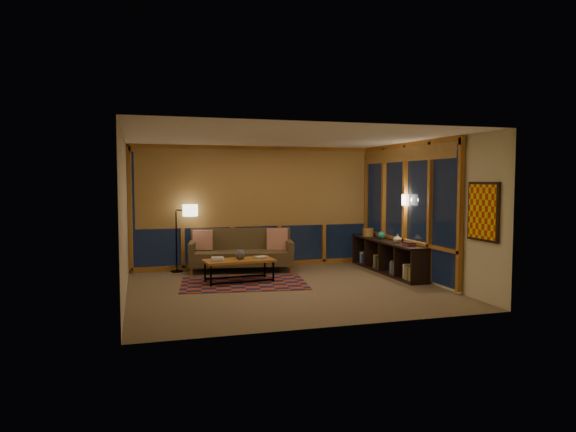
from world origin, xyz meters
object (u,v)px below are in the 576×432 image
object	(u,v)px
floor_lamp	(176,238)
bookshelf	(387,257)
coffee_table	(239,271)
sofa	(241,251)

from	to	relation	value
floor_lamp	bookshelf	size ratio (longest dim) A/B	0.53
coffee_table	bookshelf	bearing A→B (deg)	-2.34
coffee_table	bookshelf	xyz separation A→B (m)	(3.19, 0.15, 0.12)
sofa	coffee_table	distance (m)	1.20
bookshelf	coffee_table	bearing A→B (deg)	-177.40
floor_lamp	bookshelf	bearing A→B (deg)	15.30
floor_lamp	bookshelf	xyz separation A→B (m)	(4.25, -1.34, -0.38)
sofa	bookshelf	distance (m)	3.09
coffee_table	bookshelf	size ratio (longest dim) A/B	0.49
sofa	floor_lamp	size ratio (longest dim) A/B	1.50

